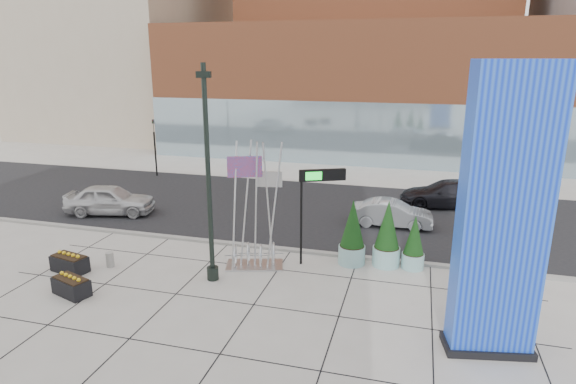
% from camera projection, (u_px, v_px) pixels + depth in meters
% --- Properties ---
extents(ground, '(160.00, 160.00, 0.00)m').
position_uv_depth(ground, '(237.00, 288.00, 17.99)').
color(ground, '#9E9991').
rests_on(ground, ground).
extents(street_asphalt, '(80.00, 12.00, 0.02)m').
position_uv_depth(street_asphalt, '(301.00, 209.00, 27.27)').
color(street_asphalt, black).
rests_on(street_asphalt, ground).
extents(curb_edge, '(80.00, 0.30, 0.12)m').
position_uv_depth(curb_edge, '(269.00, 248.00, 21.68)').
color(curb_edge, gray).
rests_on(curb_edge, ground).
extents(tower_podium, '(34.00, 10.00, 11.00)m').
position_uv_depth(tower_podium, '(360.00, 91.00, 41.30)').
color(tower_podium, '#A3522F').
rests_on(tower_podium, ground).
extents(tower_glass_front, '(34.00, 0.60, 5.00)m').
position_uv_depth(tower_glass_front, '(351.00, 134.00, 37.66)').
color(tower_glass_front, '#8CA5B2').
rests_on(tower_glass_front, ground).
extents(blue_pylon, '(2.66, 1.55, 8.32)m').
position_uv_depth(blue_pylon, '(502.00, 221.00, 13.16)').
color(blue_pylon, '#0D30CE').
rests_on(blue_pylon, ground).
extents(lamp_post, '(0.55, 0.45, 8.17)m').
position_uv_depth(lamp_post, '(209.00, 197.00, 17.83)').
color(lamp_post, black).
rests_on(lamp_post, ground).
extents(public_art_sculpture, '(2.54, 1.74, 5.26)m').
position_uv_depth(public_art_sculpture, '(254.00, 235.00, 19.56)').
color(public_art_sculpture, silver).
rests_on(public_art_sculpture, ground).
extents(concrete_bollard, '(0.32, 0.32, 0.62)m').
position_uv_depth(concrete_bollard, '(110.00, 260.00, 19.78)').
color(concrete_bollard, gray).
rests_on(concrete_bollard, ground).
extents(overhead_street_sign, '(1.80, 0.93, 4.03)m').
position_uv_depth(overhead_street_sign, '(318.00, 185.00, 19.02)').
color(overhead_street_sign, black).
rests_on(overhead_street_sign, ground).
extents(round_planter_east, '(0.91, 0.91, 2.27)m').
position_uv_depth(round_planter_east, '(414.00, 243.00, 19.45)').
color(round_planter_east, '#8DBEBD').
rests_on(round_planter_east, ground).
extents(round_planter_mid, '(1.12, 1.12, 2.81)m').
position_uv_depth(round_planter_mid, '(387.00, 235.00, 19.65)').
color(round_planter_mid, '#8DBEBD').
rests_on(round_planter_mid, ground).
extents(round_planter_west, '(1.12, 1.12, 2.79)m').
position_uv_depth(round_planter_west, '(352.00, 234.00, 19.83)').
color(round_planter_west, '#8DBEBD').
rests_on(round_planter_west, ground).
extents(box_planter_north, '(1.61, 1.04, 0.82)m').
position_uv_depth(box_planter_north, '(70.00, 263.00, 19.33)').
color(box_planter_north, black).
rests_on(box_planter_north, ground).
extents(box_planter_south, '(1.59, 1.13, 0.79)m').
position_uv_depth(box_planter_south, '(71.00, 285.00, 17.44)').
color(box_planter_south, black).
rests_on(box_planter_south, ground).
extents(car_white_west, '(5.06, 2.93, 1.62)m').
position_uv_depth(car_white_west, '(110.00, 200.00, 26.29)').
color(car_white_west, silver).
rests_on(car_white_west, ground).
extents(car_silver_mid, '(4.05, 1.44, 1.33)m').
position_uv_depth(car_silver_mid, '(392.00, 214.00, 24.40)').
color(car_silver_mid, '#A2A5AA').
rests_on(car_silver_mid, ground).
extents(car_dark_east, '(5.51, 2.90, 1.52)m').
position_uv_depth(car_dark_east, '(447.00, 194.00, 27.58)').
color(car_dark_east, black).
rests_on(car_dark_east, ground).
extents(traffic_signal, '(0.15, 0.18, 4.10)m').
position_uv_depth(traffic_signal, '(155.00, 145.00, 34.33)').
color(traffic_signal, black).
rests_on(traffic_signal, ground).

